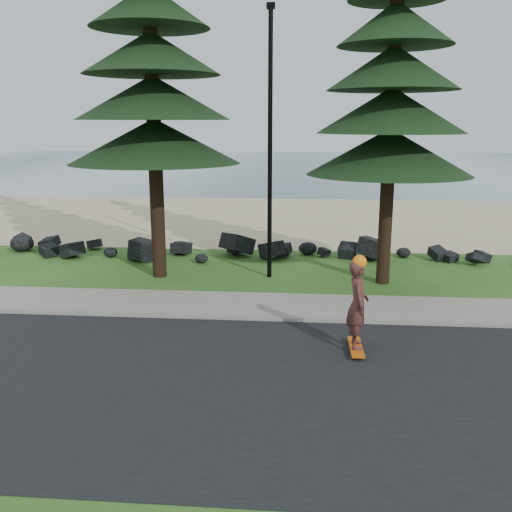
# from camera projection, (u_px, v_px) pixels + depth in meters

# --- Properties ---
(ground) EXTENTS (160.00, 160.00, 0.00)m
(ground) POSITION_uv_depth(u_px,v_px,m) (262.00, 309.00, 15.05)
(ground) COLOR #2D591C
(ground) RESTS_ON ground
(road) EXTENTS (160.00, 7.00, 0.02)m
(road) POSITION_uv_depth(u_px,v_px,m) (244.00, 385.00, 10.68)
(road) COLOR black
(road) RESTS_ON ground
(kerb) EXTENTS (160.00, 0.20, 0.10)m
(kerb) POSITION_uv_depth(u_px,v_px,m) (259.00, 318.00, 14.17)
(kerb) COLOR gray
(kerb) RESTS_ON ground
(sidewalk) EXTENTS (160.00, 2.00, 0.08)m
(sidewalk) POSITION_uv_depth(u_px,v_px,m) (262.00, 305.00, 15.24)
(sidewalk) COLOR gray
(sidewalk) RESTS_ON ground
(beach_sand) EXTENTS (160.00, 15.00, 0.01)m
(beach_sand) POSITION_uv_depth(u_px,v_px,m) (283.00, 218.00, 29.11)
(beach_sand) COLOR tan
(beach_sand) RESTS_ON ground
(ocean) EXTENTS (160.00, 58.00, 0.01)m
(ocean) POSITION_uv_depth(u_px,v_px,m) (296.00, 165.00, 64.50)
(ocean) COLOR #304A5C
(ocean) RESTS_ON ground
(seawall_boulders) EXTENTS (60.00, 2.40, 1.10)m
(seawall_boulders) POSITION_uv_depth(u_px,v_px,m) (273.00, 259.00, 20.48)
(seawall_boulders) COLOR black
(seawall_boulders) RESTS_ON ground
(pine_right) EXTENTS (4.80, 4.80, 12.72)m
(pine_right) POSITION_uv_depth(u_px,v_px,m) (397.00, 2.00, 15.63)
(pine_right) COLOR black
(pine_right) RESTS_ON ground
(lamp_post) EXTENTS (0.25, 0.14, 8.14)m
(lamp_post) POSITION_uv_depth(u_px,v_px,m) (270.00, 145.00, 17.20)
(lamp_post) COLOR black
(lamp_post) RESTS_ON ground
(skateboarder) EXTENTS (0.46, 1.14, 2.11)m
(skateboarder) POSITION_uv_depth(u_px,v_px,m) (358.00, 305.00, 12.00)
(skateboarder) COLOR #C6550B
(skateboarder) RESTS_ON ground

